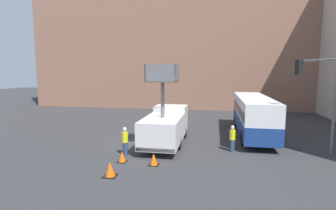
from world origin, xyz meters
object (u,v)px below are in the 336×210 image
(traffic_cone_near_truck, at_px, (122,157))
(traffic_cone_mid_road, at_px, (110,170))
(road_worker_directing, at_px, (232,139))
(utility_truck, at_px, (166,125))
(traffic_cone_far_side, at_px, (154,160))
(road_worker_near_truck, at_px, (125,141))
(city_bus, at_px, (253,113))
(traffic_light_pole, at_px, (323,89))

(traffic_cone_near_truck, height_order, traffic_cone_mid_road, traffic_cone_mid_road)
(road_worker_directing, relative_size, traffic_cone_near_truck, 2.78)
(utility_truck, relative_size, traffic_cone_far_side, 10.06)
(road_worker_near_truck, bearing_deg, city_bus, -88.22)
(road_worker_directing, relative_size, traffic_cone_far_side, 2.64)
(traffic_cone_mid_road, relative_size, traffic_cone_far_side, 1.14)
(road_worker_directing, bearing_deg, traffic_light_pole, -154.66)
(traffic_cone_far_side, bearing_deg, utility_truck, 91.62)
(city_bus, height_order, road_worker_directing, city_bus)
(city_bus, height_order, road_worker_near_truck, city_bus)
(traffic_cone_near_truck, relative_size, traffic_cone_mid_road, 0.83)
(city_bus, distance_m, traffic_cone_near_truck, 11.84)
(city_bus, xyz_separation_m, road_worker_near_truck, (-8.65, -6.94, -0.98))
(traffic_cone_near_truck, bearing_deg, traffic_light_pole, 16.46)
(traffic_light_pole, height_order, road_worker_directing, traffic_light_pole)
(utility_truck, bearing_deg, city_bus, 31.48)
(traffic_cone_mid_road, height_order, traffic_cone_far_side, traffic_cone_mid_road)
(traffic_cone_near_truck, bearing_deg, traffic_cone_far_side, -4.71)
(city_bus, bearing_deg, traffic_cone_far_side, 141.46)
(road_worker_near_truck, xyz_separation_m, traffic_cone_near_truck, (0.25, -1.25, -0.60))
(city_bus, xyz_separation_m, traffic_light_pole, (3.41, -4.70, 2.30))
(road_worker_near_truck, bearing_deg, utility_truck, -72.42)
(utility_truck, distance_m, traffic_cone_mid_road, 6.62)
(city_bus, bearing_deg, traffic_light_pole, -144.86)
(utility_truck, xyz_separation_m, traffic_cone_mid_road, (-1.66, -6.32, -1.10))
(road_worker_directing, relative_size, traffic_cone_mid_road, 2.31)
(road_worker_near_truck, relative_size, traffic_cone_near_truck, 2.84)
(city_bus, relative_size, traffic_cone_near_truck, 16.69)
(traffic_cone_mid_road, bearing_deg, road_worker_directing, 40.47)
(city_bus, relative_size, road_worker_directing, 6.00)
(traffic_light_pole, xyz_separation_m, traffic_cone_far_side, (-9.87, -3.65, -3.87))
(city_bus, height_order, traffic_cone_far_side, city_bus)
(road_worker_directing, height_order, traffic_cone_far_side, road_worker_directing)
(road_worker_directing, bearing_deg, traffic_cone_mid_road, 62.88)
(road_worker_directing, distance_m, traffic_cone_far_side, 5.67)
(road_worker_near_truck, height_order, road_worker_directing, road_worker_near_truck)
(road_worker_directing, distance_m, traffic_cone_near_truck, 7.24)
(city_bus, bearing_deg, road_worker_near_truck, 127.89)
(road_worker_directing, bearing_deg, traffic_cone_near_truck, 48.89)
(utility_truck, bearing_deg, traffic_cone_near_truck, -113.60)
(traffic_cone_mid_road, xyz_separation_m, traffic_cone_far_side, (1.78, 2.00, -0.05))
(utility_truck, distance_m, city_bus, 7.72)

